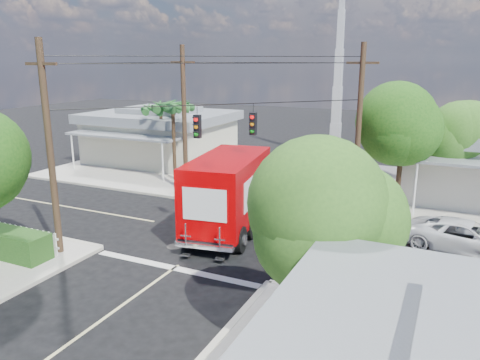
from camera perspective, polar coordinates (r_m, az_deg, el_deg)
The scene contains 16 objects.
ground at distance 22.79m, azimuth -2.14°, elevation -6.51°, with size 120.00×120.00×0.00m, color black.
sidewalk_ne at distance 30.89m, azimuth 26.17°, elevation -2.22°, with size 14.12×14.12×0.14m.
sidewalk_nw at distance 37.13m, azimuth -9.47°, elevation 1.71°, with size 14.12×14.12×0.14m.
road_markings at distance 21.58m, azimuth -3.94°, elevation -7.76°, with size 32.00×32.00×0.01m.
building_nw at distance 38.64m, azimuth -9.66°, elevation 5.45°, with size 10.80×10.20×4.30m.
radio_tower at distance 40.07m, azimuth 11.81°, elevation 10.59°, with size 0.80×0.80×17.00m.
tree_ne_front at distance 26.02m, azimuth 19.29°, elevation 6.18°, with size 4.21×4.14×6.66m.
tree_ne_back at distance 28.15m, azimuth 24.95°, elevation 5.02°, with size 3.77×3.66×5.82m.
tree_se at distance 12.68m, azimuth 11.16°, elevation -4.79°, with size 3.67×3.54×5.62m.
palm_nw_front at distance 31.70m, azimuth -8.20°, elevation 8.70°, with size 3.01×3.08×5.59m.
palm_nw_back at distance 34.09m, azimuth -9.65°, elevation 8.42°, with size 3.01×3.08×5.19m.
utility_poles at distance 23.70m, azimuth -3.90°, elevation 5.99°, with size 12.00×10.68×9.00m.
picket_fence at distance 23.27m, azimuth -26.37°, elevation -5.85°, with size 5.94×0.06×1.00m.
vending_boxes at distance 26.40m, azimuth 16.90°, elevation -2.60°, with size 1.90×0.50×1.10m.
delivery_truck at distance 23.01m, azimuth -0.91°, elevation -1.29°, with size 3.89×8.95×3.75m.
parked_car at distance 22.68m, azimuth 25.92°, elevation -6.28°, with size 2.28×4.95×1.37m, color silver.
Camera 1 is at (9.75, -18.91, 8.17)m, focal length 35.00 mm.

